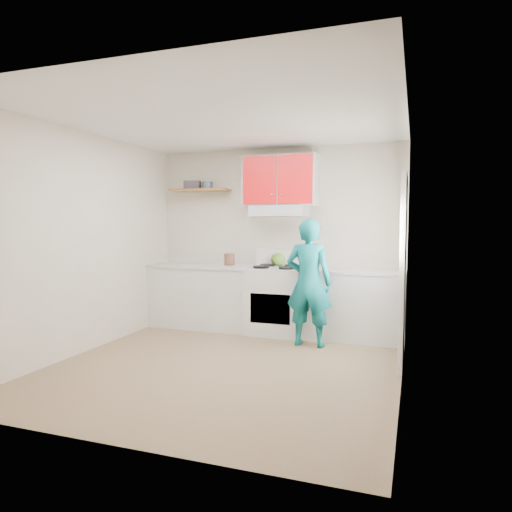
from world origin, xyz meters
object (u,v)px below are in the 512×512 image
at_px(tin, 207,185).
at_px(crock, 229,260).
at_px(person, 309,283).
at_px(stove, 277,300).
at_px(kettle, 278,259).

bearing_deg(tin, crock, -7.48).
xyz_separation_m(crock, person, (1.31, -0.58, -0.20)).
bearing_deg(tin, person, -20.68).
height_order(stove, crock, crock).
height_order(stove, tin, tin).
height_order(crock, person, person).
relative_size(tin, person, 0.10).
relative_size(stove, person, 0.58).
distance_m(stove, crock, 0.92).
bearing_deg(crock, kettle, 11.78).
bearing_deg(crock, person, -24.05).
distance_m(crock, person, 1.44).
height_order(tin, crock, tin).
relative_size(tin, kettle, 0.72).
bearing_deg(kettle, crock, 173.76).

